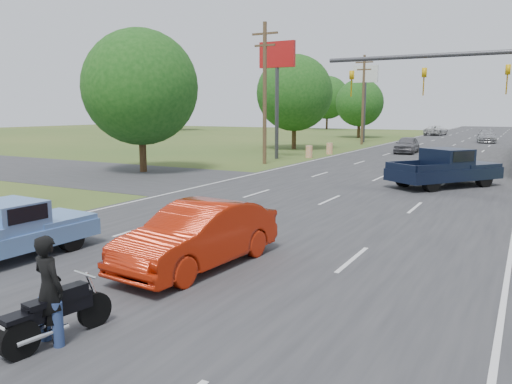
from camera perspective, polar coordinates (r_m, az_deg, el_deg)
The scene contains 22 objects.
main_road at distance 44.98m, azimuth 19.15°, elevation 3.88°, with size 15.00×180.00×0.02m, color #2D2D30.
cross_road at distance 23.71m, azimuth 10.10°, elevation -0.18°, with size 120.00×10.00×0.02m, color #2D2D30.
utility_pole_5 at distance 36.40m, azimuth 1.00°, elevation 11.60°, with size 2.00×0.28×10.00m.
utility_pole_6 at distance 58.70m, azimuth 12.15°, elevation 10.52°, with size 2.00×0.28×10.00m.
tree_0 at distance 32.34m, azimuth -13.07°, elevation 11.56°, with size 7.14×7.14×8.84m.
tree_1 at distance 50.74m, azimuth 4.42°, elevation 11.21°, with size 7.56×7.56×9.36m.
tree_2 at distance 73.46m, azimuth 11.76°, elevation 9.96°, with size 6.72×6.72×8.32m.
tree_4 at distance 100.87m, azimuth -9.72°, elevation 10.85°, with size 9.24×9.24×11.44m.
tree_6 at distance 106.05m, azimuth 8.16°, elevation 10.63°, with size 8.82×8.82×10.92m.
barrel_2 at distance 41.51m, azimuth 6.08°, elevation 4.61°, with size 0.56×0.56×1.00m, color orange.
barrel_3 at distance 45.12m, azimuth 8.40°, elevation 4.93°, with size 0.56×0.56×1.00m, color orange.
pole_sign_left_near at distance 40.52m, azimuth 2.43°, elevation 13.98°, with size 3.00×0.35×9.20m.
pole_sign_left_far at distance 62.89m, azimuth 12.38°, elevation 12.11°, with size 3.00×0.35×9.20m.
signal_mast at distance 21.28m, azimuth 24.88°, elevation 11.01°, with size 9.12×0.40×7.00m.
red_convertible at distance 12.43m, azimuth -6.60°, elevation -5.02°, with size 1.68×4.81×1.59m, color #A51D07.
motorcycle at distance 9.14m, azimuth -22.65°, elevation -13.21°, with size 0.71×2.07×1.05m.
rider at distance 9.01m, azimuth -22.55°, elevation -10.67°, with size 0.65×0.42×1.77m, color black.
blue_pickup at distance 14.52m, azimuth -26.25°, elevation -3.91°, with size 1.95×4.70×1.54m.
navy_pickup at distance 27.14m, azimuth 20.95°, elevation 2.62°, with size 5.29×6.10×1.96m.
distant_car_grey at distance 47.58m, azimuth 16.87°, elevation 5.17°, with size 1.80×4.49×1.53m, color slate.
distant_car_silver at distance 66.92m, azimuth 24.86°, elevation 5.78°, with size 2.09×5.14×1.49m, color #9C9BA0.
distant_car_white at distance 83.75m, azimuth 19.88°, elevation 6.62°, with size 2.49×5.40×1.50m, color silver.
Camera 1 is at (7.40, -4.20, 3.85)m, focal length 35.00 mm.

